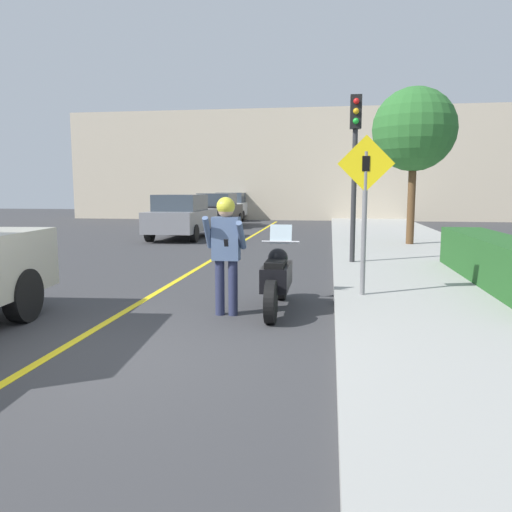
# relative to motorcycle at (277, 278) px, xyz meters

# --- Properties ---
(ground_plane) EXTENTS (80.00, 80.00, 0.00)m
(ground_plane) POSITION_rel_motorcycle_xyz_m (-1.71, -2.48, -0.50)
(ground_plane) COLOR #38383A
(sidewalk_curb) EXTENTS (4.40, 44.00, 0.14)m
(sidewalk_curb) POSITION_rel_motorcycle_xyz_m (3.09, 1.52, -0.43)
(sidewalk_curb) COLOR #9E9E99
(sidewalk_curb) RESTS_ON ground
(road_center_line) EXTENTS (0.12, 36.00, 0.01)m
(road_center_line) POSITION_rel_motorcycle_xyz_m (-2.31, 3.52, -0.50)
(road_center_line) COLOR yellow
(road_center_line) RESTS_ON ground
(building_backdrop) EXTENTS (28.00, 1.20, 6.71)m
(building_backdrop) POSITION_rel_motorcycle_xyz_m (-1.71, 23.52, 2.85)
(building_backdrop) COLOR beige
(building_backdrop) RESTS_ON ground
(motorcycle) EXTENTS (0.62, 2.19, 1.29)m
(motorcycle) POSITION_rel_motorcycle_xyz_m (0.00, 0.00, 0.00)
(motorcycle) COLOR black
(motorcycle) RESTS_ON ground
(person_biker) EXTENTS (0.59, 0.48, 1.76)m
(person_biker) POSITION_rel_motorcycle_xyz_m (-0.71, -0.43, 0.58)
(person_biker) COLOR #282D4C
(person_biker) RESTS_ON ground
(crossing_sign) EXTENTS (0.91, 0.08, 2.59)m
(crossing_sign) POSITION_rel_motorcycle_xyz_m (1.35, 0.68, 1.20)
(crossing_sign) COLOR slate
(crossing_sign) RESTS_ON sidewalk_curb
(traffic_light) EXTENTS (0.26, 0.30, 3.88)m
(traffic_light) POSITION_rel_motorcycle_xyz_m (1.34, 4.47, 2.33)
(traffic_light) COLOR #2D2D30
(traffic_light) RESTS_ON sidewalk_curb
(hedge_row) EXTENTS (0.90, 5.89, 0.84)m
(hedge_row) POSITION_rel_motorcycle_xyz_m (3.89, 1.91, 0.06)
(hedge_row) COLOR #235623
(hedge_row) RESTS_ON sidewalk_curb
(street_tree) EXTENTS (2.58, 2.58, 4.87)m
(street_tree) POSITION_rel_motorcycle_xyz_m (3.34, 8.83, 3.20)
(street_tree) COLOR brown
(street_tree) RESTS_ON sidewalk_curb
(parked_car_grey) EXTENTS (1.88, 4.20, 1.68)m
(parked_car_grey) POSITION_rel_motorcycle_xyz_m (-4.81, 10.86, 0.35)
(parked_car_grey) COLOR black
(parked_car_grey) RESTS_ON ground
(parked_car_black) EXTENTS (1.88, 4.20, 1.68)m
(parked_car_black) POSITION_rel_motorcycle_xyz_m (-4.82, 17.14, 0.35)
(parked_car_black) COLOR black
(parked_car_black) RESTS_ON ground
(parked_car_white) EXTENTS (1.88, 4.20, 1.68)m
(parked_car_white) POSITION_rel_motorcycle_xyz_m (-5.17, 22.68, 0.35)
(parked_car_white) COLOR black
(parked_car_white) RESTS_ON ground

